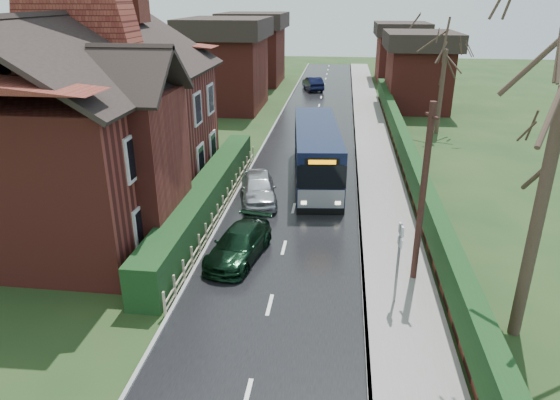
# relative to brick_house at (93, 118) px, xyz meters

# --- Properties ---
(ground) EXTENTS (140.00, 140.00, 0.00)m
(ground) POSITION_rel_brick_house_xyz_m (8.73, -4.78, -4.38)
(ground) COLOR #2F411B
(ground) RESTS_ON ground
(road) EXTENTS (6.00, 100.00, 0.02)m
(road) POSITION_rel_brick_house_xyz_m (8.73, 5.22, -4.37)
(road) COLOR black
(road) RESTS_ON ground
(pavement) EXTENTS (2.50, 100.00, 0.14)m
(pavement) POSITION_rel_brick_house_xyz_m (12.98, 5.22, -4.31)
(pavement) COLOR slate
(pavement) RESTS_ON ground
(kerb_right) EXTENTS (0.12, 100.00, 0.14)m
(kerb_right) POSITION_rel_brick_house_xyz_m (11.78, 5.22, -4.31)
(kerb_right) COLOR gray
(kerb_right) RESTS_ON ground
(kerb_left) EXTENTS (0.12, 100.00, 0.10)m
(kerb_left) POSITION_rel_brick_house_xyz_m (5.68, 5.22, -4.33)
(kerb_left) COLOR gray
(kerb_left) RESTS_ON ground
(front_hedge) EXTENTS (1.20, 16.00, 1.60)m
(front_hedge) POSITION_rel_brick_house_xyz_m (4.83, 0.22, -3.58)
(front_hedge) COLOR black
(front_hedge) RESTS_ON ground
(picket_fence) EXTENTS (0.10, 16.00, 0.90)m
(picket_fence) POSITION_rel_brick_house_xyz_m (5.58, 0.22, -3.93)
(picket_fence) COLOR tan
(picket_fence) RESTS_ON ground
(right_wall_hedge) EXTENTS (0.60, 50.00, 1.80)m
(right_wall_hedge) POSITION_rel_brick_house_xyz_m (14.53, 5.22, -3.36)
(right_wall_hedge) COLOR maroon
(right_wall_hedge) RESTS_ON ground
(brick_house) EXTENTS (9.30, 14.60, 10.30)m
(brick_house) POSITION_rel_brick_house_xyz_m (0.00, 0.00, 0.00)
(brick_house) COLOR maroon
(brick_house) RESTS_ON ground
(bus) EXTENTS (3.19, 9.89, 2.95)m
(bus) POSITION_rel_brick_house_xyz_m (9.54, 5.41, -2.91)
(bus) COLOR black
(bus) RESTS_ON ground
(car_silver) EXTENTS (2.45, 4.31, 1.38)m
(car_silver) POSITION_rel_brick_house_xyz_m (6.93, 1.99, -3.68)
(car_silver) COLOR silver
(car_silver) RESTS_ON ground
(car_green) EXTENTS (2.36, 4.25, 1.17)m
(car_green) POSITION_rel_brick_house_xyz_m (7.13, -3.78, -3.79)
(car_green) COLOR black
(car_green) RESTS_ON ground
(car_distant) EXTENTS (2.63, 4.48, 1.40)m
(car_distant) POSITION_rel_brick_house_xyz_m (7.66, 33.31, -3.68)
(car_distant) COLOR black
(car_distant) RESTS_ON ground
(bus_stop_sign) EXTENTS (0.13, 0.44, 2.90)m
(bus_stop_sign) POSITION_rel_brick_house_xyz_m (12.73, -6.23, -2.47)
(bus_stop_sign) COLOR slate
(bus_stop_sign) RESTS_ON ground
(telegraph_pole) EXTENTS (0.31, 0.80, 6.32)m
(telegraph_pole) POSITION_rel_brick_house_xyz_m (13.53, -4.61, -1.18)
(telegraph_pole) COLOR black
(telegraph_pole) RESTS_ON ground
(tree_right_far) EXTENTS (4.37, 4.37, 8.45)m
(tree_right_far) POSITION_rel_brick_house_xyz_m (17.73, 16.49, 1.94)
(tree_right_far) COLOR #3B2C23
(tree_right_far) RESTS_ON ground
(tree_house_side) EXTENTS (4.52, 4.52, 10.28)m
(tree_house_side) POSITION_rel_brick_house_xyz_m (-1.52, 5.22, 3.30)
(tree_house_side) COLOR #3D3124
(tree_house_side) RESTS_ON ground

